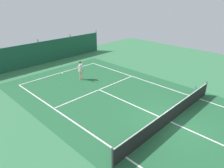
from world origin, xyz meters
The scene contains 8 objects.
ground_plane centered at (0.00, 0.00, 0.00)m, with size 36.00×36.00×0.00m, color #387A4C.
court_surface centered at (0.00, 0.00, 0.00)m, with size 11.02×26.60×0.01m.
tennis_net centered at (0.00, 0.00, 0.51)m, with size 10.12×0.10×1.10m.
back_fence centered at (0.00, 16.26, 0.67)m, with size 16.30×0.98×2.70m.
tennis_player centered at (0.35, 9.16, 0.96)m, with size 0.60×0.81×1.64m.
tennis_ball_near_player centered at (4.08, 7.44, 0.03)m, with size 0.07×0.07×0.07m, color #CCDB33.
tennis_ball_midcourt centered at (-1.86, 9.30, 0.03)m, with size 0.07×0.07×0.07m, color #CCDB33.
water_bottle centered at (5.68, 1.01, 0.12)m, with size 0.08×0.08×0.24m, color #338CD8.
Camera 1 is at (-9.94, -4.83, 7.13)m, focal length 33.17 mm.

